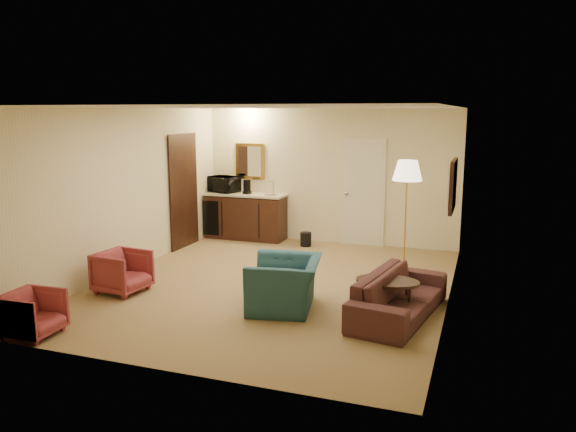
{
  "coord_description": "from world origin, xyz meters",
  "views": [
    {
      "loc": [
        2.89,
        -7.49,
        2.53
      ],
      "look_at": [
        0.05,
        0.5,
        0.96
      ],
      "focal_mm": 35.0,
      "sensor_mm": 36.0,
      "label": 1
    }
  ],
  "objects_px": {
    "wetbar_cabinet": "(246,216)",
    "rose_chair_far": "(32,312)",
    "floor_lamp": "(406,215)",
    "waste_bin": "(306,239)",
    "coffee_maker": "(247,187)",
    "microwave": "(224,182)",
    "coffee_table": "(387,297)",
    "teal_armchair": "(285,275)",
    "sofa": "(399,288)",
    "rose_chair_near": "(122,270)"
  },
  "relations": [
    {
      "from": "wetbar_cabinet",
      "to": "teal_armchair",
      "type": "distance_m",
      "value": 4.21
    },
    {
      "from": "wetbar_cabinet",
      "to": "rose_chair_far",
      "type": "distance_m",
      "value": 5.47
    },
    {
      "from": "rose_chair_near",
      "to": "waste_bin",
      "type": "xyz_separation_m",
      "value": [
        1.6,
        3.54,
        -0.2
      ]
    },
    {
      "from": "rose_chair_far",
      "to": "floor_lamp",
      "type": "height_order",
      "value": "floor_lamp"
    },
    {
      "from": "coffee_table",
      "to": "waste_bin",
      "type": "distance_m",
      "value": 3.82
    },
    {
      "from": "wetbar_cabinet",
      "to": "waste_bin",
      "type": "xyz_separation_m",
      "value": [
        1.35,
        -0.23,
        -0.33
      ]
    },
    {
      "from": "wetbar_cabinet",
      "to": "floor_lamp",
      "type": "bearing_deg",
      "value": -19.72
    },
    {
      "from": "rose_chair_far",
      "to": "floor_lamp",
      "type": "xyz_separation_m",
      "value": [
        3.6,
        4.26,
        0.6
      ]
    },
    {
      "from": "microwave",
      "to": "coffee_maker",
      "type": "bearing_deg",
      "value": 12.45
    },
    {
      "from": "teal_armchair",
      "to": "coffee_maker",
      "type": "bearing_deg",
      "value": -160.63
    },
    {
      "from": "floor_lamp",
      "to": "microwave",
      "type": "height_order",
      "value": "floor_lamp"
    },
    {
      "from": "wetbar_cabinet",
      "to": "floor_lamp",
      "type": "distance_m",
      "value": 3.59
    },
    {
      "from": "teal_armchair",
      "to": "rose_chair_far",
      "type": "relative_size",
      "value": 1.74
    },
    {
      "from": "sofa",
      "to": "floor_lamp",
      "type": "xyz_separation_m",
      "value": [
        -0.25,
        2.22,
        0.53
      ]
    },
    {
      "from": "floor_lamp",
      "to": "coffee_maker",
      "type": "xyz_separation_m",
      "value": [
        -3.31,
        1.19,
        0.16
      ]
    },
    {
      "from": "sofa",
      "to": "coffee_table",
      "type": "distance_m",
      "value": 0.2
    },
    {
      "from": "sofa",
      "to": "microwave",
      "type": "height_order",
      "value": "microwave"
    },
    {
      "from": "wetbar_cabinet",
      "to": "coffee_table",
      "type": "xyz_separation_m",
      "value": [
        3.45,
        -3.42,
        -0.23
      ]
    },
    {
      "from": "sofa",
      "to": "rose_chair_near",
      "type": "relative_size",
      "value": 2.86
    },
    {
      "from": "floor_lamp",
      "to": "coffee_maker",
      "type": "relative_size",
      "value": 6.45
    },
    {
      "from": "teal_armchair",
      "to": "coffee_table",
      "type": "bearing_deg",
      "value": 87.83
    },
    {
      "from": "rose_chair_near",
      "to": "rose_chair_far",
      "type": "height_order",
      "value": "rose_chair_near"
    },
    {
      "from": "coffee_table",
      "to": "waste_bin",
      "type": "height_order",
      "value": "coffee_table"
    },
    {
      "from": "rose_chair_near",
      "to": "waste_bin",
      "type": "height_order",
      "value": "rose_chair_near"
    },
    {
      "from": "coffee_table",
      "to": "coffee_maker",
      "type": "relative_size",
      "value": 2.88
    },
    {
      "from": "floor_lamp",
      "to": "teal_armchair",
      "type": "bearing_deg",
      "value": -116.38
    },
    {
      "from": "sofa",
      "to": "rose_chair_near",
      "type": "bearing_deg",
      "value": 104.79
    },
    {
      "from": "rose_chair_near",
      "to": "floor_lamp",
      "type": "relative_size",
      "value": 0.37
    },
    {
      "from": "sofa",
      "to": "microwave",
      "type": "bearing_deg",
      "value": 59.38
    },
    {
      "from": "floor_lamp",
      "to": "waste_bin",
      "type": "bearing_deg",
      "value": 154.08
    },
    {
      "from": "teal_armchair",
      "to": "rose_chair_far",
      "type": "bearing_deg",
      "value": -63.48
    },
    {
      "from": "sofa",
      "to": "coffee_table",
      "type": "bearing_deg",
      "value": 99.61
    },
    {
      "from": "wetbar_cabinet",
      "to": "coffee_maker",
      "type": "relative_size",
      "value": 5.9
    },
    {
      "from": "rose_chair_near",
      "to": "rose_chair_far",
      "type": "relative_size",
      "value": 1.13
    },
    {
      "from": "coffee_table",
      "to": "waste_bin",
      "type": "xyz_separation_m",
      "value": [
        -2.1,
        3.19,
        -0.1
      ]
    },
    {
      "from": "wetbar_cabinet",
      "to": "sofa",
      "type": "xyz_separation_m",
      "value": [
        3.6,
        -3.42,
        -0.09
      ]
    },
    {
      "from": "wetbar_cabinet",
      "to": "waste_bin",
      "type": "bearing_deg",
      "value": -9.62
    },
    {
      "from": "rose_chair_far",
      "to": "floor_lamp",
      "type": "distance_m",
      "value": 5.61
    },
    {
      "from": "teal_armchair",
      "to": "waste_bin",
      "type": "bearing_deg",
      "value": -177.65
    },
    {
      "from": "teal_armchair",
      "to": "microwave",
      "type": "distance_m",
      "value": 4.58
    },
    {
      "from": "coffee_table",
      "to": "microwave",
      "type": "distance_m",
      "value": 5.33
    },
    {
      "from": "rose_chair_near",
      "to": "microwave",
      "type": "height_order",
      "value": "microwave"
    },
    {
      "from": "coffee_maker",
      "to": "microwave",
      "type": "bearing_deg",
      "value": 170.99
    },
    {
      "from": "sofa",
      "to": "teal_armchair",
      "type": "bearing_deg",
      "value": 107.46
    },
    {
      "from": "wetbar_cabinet",
      "to": "coffee_table",
      "type": "height_order",
      "value": "wetbar_cabinet"
    },
    {
      "from": "teal_armchair",
      "to": "rose_chair_far",
      "type": "distance_m",
      "value": 3.03
    },
    {
      "from": "wetbar_cabinet",
      "to": "coffee_maker",
      "type": "distance_m",
      "value": 0.6
    },
    {
      "from": "wetbar_cabinet",
      "to": "rose_chair_far",
      "type": "relative_size",
      "value": 2.8
    },
    {
      "from": "rose_chair_far",
      "to": "floor_lamp",
      "type": "bearing_deg",
      "value": -42.88
    },
    {
      "from": "rose_chair_far",
      "to": "microwave",
      "type": "height_order",
      "value": "microwave"
    }
  ]
}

